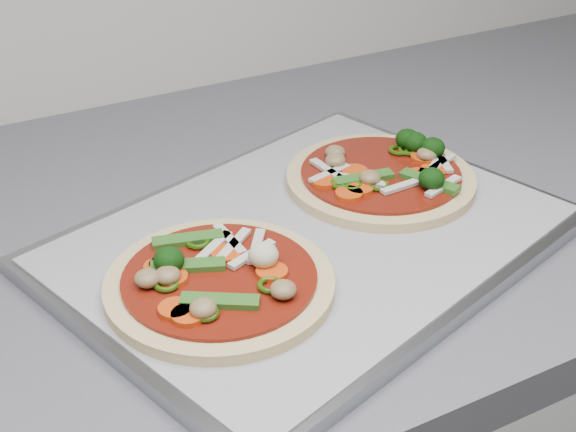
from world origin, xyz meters
name	(u,v)px	position (x,y,z in m)	size (l,w,h in m)	color
baking_tray	(310,240)	(0.28, 1.22, 0.91)	(0.42, 0.31, 0.01)	gray
parchment	(311,233)	(0.28, 1.22, 0.91)	(0.40, 0.29, 0.00)	gray
pizza_left	(217,281)	(0.17, 1.18, 0.92)	(0.21, 0.21, 0.03)	#D7B280
pizza_right	(385,174)	(0.38, 1.26, 0.92)	(0.25, 0.25, 0.03)	#D7B280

